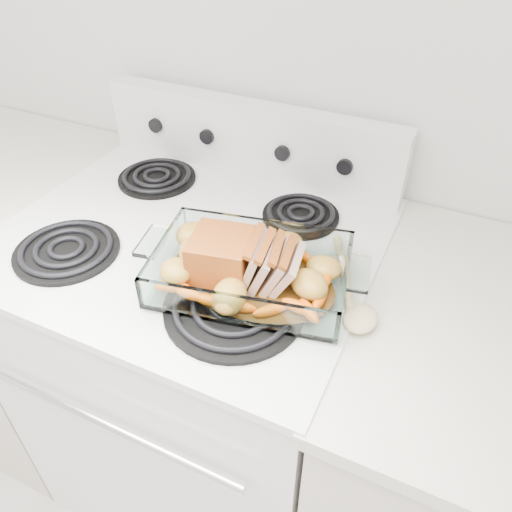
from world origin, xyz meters
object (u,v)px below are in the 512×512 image
at_px(electric_range, 204,369).
at_px(counter_right, 458,475).
at_px(counter_left, 21,300).
at_px(pork_roast, 237,257).
at_px(baking_dish, 251,275).

height_order(electric_range, counter_right, electric_range).
bearing_deg(counter_left, pork_roast, -6.21).
bearing_deg(baking_dish, electric_range, 142.78).
distance_m(electric_range, pork_roast, 0.54).
height_order(baking_dish, pork_roast, pork_roast).
bearing_deg(baking_dish, counter_right, -0.86).
height_order(counter_right, baking_dish, baking_dish).
height_order(counter_left, counter_right, same).
relative_size(electric_range, pork_roast, 5.61).
relative_size(counter_right, pork_roast, 4.68).
xyz_separation_m(electric_range, pork_roast, (0.16, -0.09, 0.51)).
distance_m(electric_range, counter_right, 0.67).
relative_size(counter_left, baking_dish, 2.69).
bearing_deg(pork_roast, counter_left, -177.30).
bearing_deg(baking_dish, pork_roast, 168.44).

